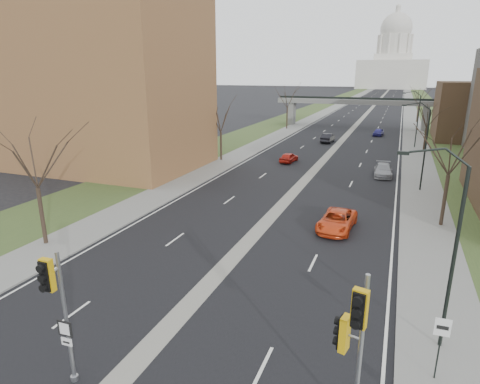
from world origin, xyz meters
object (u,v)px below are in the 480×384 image
Objects in this scene: speed_limit_sign at (441,338)px; car_right_far at (378,132)px; car_right_mid at (383,170)px; signal_pole_median at (56,298)px; car_right_near at (337,221)px; signal_pole_right at (354,332)px; car_left_far at (328,138)px; car_left_near at (289,157)px.

car_right_far is (-5.80, 65.58, -1.27)m from speed_limit_sign.
car_right_mid is at bearing 93.38° from speed_limit_sign.
signal_pole_median is 1.07× the size of car_right_near.
signal_pole_median is at bearing -155.82° from signal_pole_right.
signal_pole_median is 0.96× the size of signal_pole_right.
car_right_mid is (9.97, -21.22, -0.07)m from car_left_far.
car_left_near is at bearing 117.54° from car_right_near.
signal_pole_right is at bearing 9.13° from signal_pole_median.
car_left_far reaches higher than car_right_far.
car_right_mid is (-3.48, 33.31, -1.26)m from speed_limit_sign.
speed_limit_sign reaches higher than car_right_near.
car_left_far is (2.12, 17.94, 0.11)m from car_left_near.
signal_pole_median is at bearing 92.86° from car_left_far.
car_right_near is 51.02m from car_right_far.
car_right_near is at bearing 109.66° from speed_limit_sign.
car_left_far is at bearing 113.17° from signal_pole_right.
signal_pole_median is 1.14× the size of car_right_mid.
signal_pole_right reaches higher than car_left_far.
signal_pole_median reaches higher than car_right_mid.
car_right_far is at bearing 92.47° from speed_limit_sign.
speed_limit_sign is at bearing 20.52° from signal_pole_median.
car_left_near is 18.07m from car_left_far.
signal_pole_median is 1.37× the size of car_right_far.
signal_pole_median is 42.24m from car_left_near.
car_left_near is 0.80× the size of car_right_mid.
car_right_mid is at bearing -80.18° from car_right_far.
signal_pole_right is at bearing -81.94° from car_right_far.
car_right_far is (7.27, 71.04, -3.14)m from signal_pole_median.
car_right_near is (-5.96, 14.56, -1.24)m from speed_limit_sign.
signal_pole_right is 36.88m from car_right_mid.
car_right_near is at bearing 119.98° from car_left_near.
signal_pole_median is 2.05× the size of speed_limit_sign.
car_right_near is (-3.00, 18.01, -3.03)m from signal_pole_right.
speed_limit_sign is (2.96, 3.44, -1.79)m from signal_pole_right.
signal_pole_right is 4.88m from speed_limit_sign.
car_right_far is at bearing 90.60° from car_right_mid.
car_left_far reaches higher than car_right_near.
speed_limit_sign is at bearing 62.23° from signal_pole_right.
car_right_near is 18.91m from car_right_mid.
car_left_near is (-15.57, 36.59, -1.30)m from speed_limit_sign.
signal_pole_right is 58.99m from car_left_far.
speed_limit_sign is at bearing 106.36° from car_left_far.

